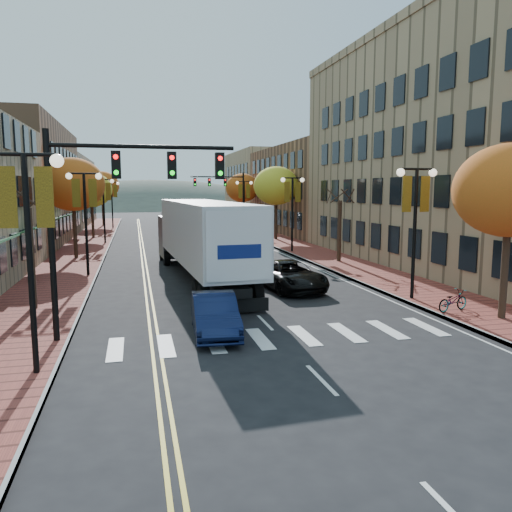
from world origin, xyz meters
TOP-DOWN VIEW (x-y plane):
  - ground at (0.00, 0.00)m, footprint 200.00×200.00m
  - sidewalk_left at (-9.00, 32.50)m, footprint 4.00×85.00m
  - sidewalk_right at (9.00, 32.50)m, footprint 4.00×85.00m
  - building_left_far at (-17.00, 61.00)m, footprint 12.00×26.00m
  - building_right_near at (18.50, 16.00)m, footprint 15.00×28.00m
  - building_right_mid at (18.50, 42.00)m, footprint 15.00×24.00m
  - building_right_far at (18.50, 64.00)m, footprint 15.00×20.00m
  - tree_left_a at (-9.00, 8.00)m, footprint 0.28×0.28m
  - tree_left_b at (-9.00, 24.00)m, footprint 4.48×4.48m
  - tree_left_c at (-9.00, 40.00)m, footprint 4.16×4.16m
  - tree_left_d at (-9.00, 58.00)m, footprint 4.61×4.61m
  - tree_right_a at (9.00, 2.00)m, footprint 4.16×4.16m
  - tree_right_b at (9.00, 18.00)m, footprint 0.28×0.28m
  - tree_right_c at (9.00, 34.00)m, footprint 4.48×4.48m
  - tree_right_d at (9.00, 50.00)m, footprint 4.35×4.35m
  - lamp_left_a at (-7.50, 0.00)m, footprint 1.96×0.36m
  - lamp_left_b at (-7.50, 16.00)m, footprint 1.96×0.36m
  - lamp_left_c at (-7.50, 34.00)m, footprint 1.96×0.36m
  - lamp_left_d at (-7.50, 52.00)m, footprint 1.96×0.36m
  - lamp_right_a at (7.50, 6.00)m, footprint 1.96×0.36m
  - lamp_right_b at (7.50, 24.00)m, footprint 1.96×0.36m
  - lamp_right_c at (7.50, 42.00)m, footprint 1.96×0.36m
  - traffic_mast_near at (-5.48, 3.00)m, footprint 6.10×0.35m
  - traffic_mast_far at (5.48, 42.00)m, footprint 6.10×0.34m
  - semi_truck at (-1.26, 13.68)m, footprint 3.78×17.94m
  - navy_sedan at (-2.12, 2.98)m, footprint 1.78×4.42m
  - black_suv at (2.84, 9.90)m, footprint 3.06×5.58m
  - car_far_white at (-0.57, 54.10)m, footprint 2.19×4.48m
  - car_far_silver at (0.50, 62.14)m, footprint 2.24×5.00m
  - car_far_oncoming at (0.50, 71.71)m, footprint 1.85×4.70m
  - bicycle at (7.80, 3.40)m, footprint 1.75×1.02m

SIDE VIEW (x-z plane):
  - ground at x=0.00m, z-range 0.00..0.00m
  - sidewalk_left at x=-9.00m, z-range 0.00..0.15m
  - sidewalk_right at x=9.00m, z-range 0.00..0.15m
  - bicycle at x=7.80m, z-range 0.15..1.02m
  - car_far_silver at x=0.50m, z-range 0.00..1.42m
  - navy_sedan at x=-2.12m, z-range 0.00..1.43m
  - car_far_white at x=-0.57m, z-range 0.00..1.47m
  - black_suv at x=2.84m, z-range 0.00..1.48m
  - car_far_oncoming at x=0.50m, z-range 0.00..1.52m
  - tree_left_a at x=-9.00m, z-range 0.15..4.35m
  - tree_right_b at x=9.00m, z-range 0.15..4.35m
  - semi_truck at x=-1.26m, z-range 0.38..4.83m
  - lamp_left_a at x=-7.50m, z-range 1.27..7.32m
  - lamp_left_b at x=-7.50m, z-range 1.27..7.32m
  - lamp_left_c at x=-7.50m, z-range 1.27..7.32m
  - lamp_left_d at x=-7.50m, z-range 1.27..7.32m
  - lamp_right_a at x=7.50m, z-range 1.27..7.32m
  - lamp_right_b at x=7.50m, z-range 1.27..7.32m
  - lamp_right_c at x=7.50m, z-range 1.27..7.32m
  - building_left_far at x=-17.00m, z-range 0.00..9.50m
  - traffic_mast_near at x=-5.48m, z-range 1.42..8.42m
  - traffic_mast_far at x=5.48m, z-range 1.42..8.42m
  - building_right_mid at x=18.50m, z-range 0.00..10.00m
  - tree_left_c at x=-9.00m, z-range 1.71..8.40m
  - tree_right_a at x=9.00m, z-range 1.71..8.40m
  - tree_right_d at x=9.00m, z-range 1.79..8.79m
  - tree_left_b at x=-9.00m, z-range 1.84..9.05m
  - tree_right_c at x=9.00m, z-range 1.84..9.05m
  - building_right_far at x=18.50m, z-range 0.00..11.00m
  - tree_left_d at x=-9.00m, z-range 1.89..9.31m
  - building_right_near at x=18.50m, z-range 0.00..15.00m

